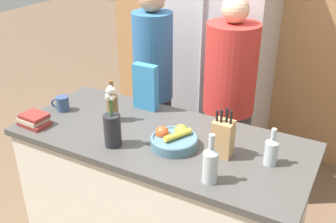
{
  "coord_description": "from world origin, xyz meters",
  "views": [
    {
      "loc": [
        1.0,
        -1.74,
        2.08
      ],
      "look_at": [
        0.0,
        0.1,
        1.03
      ],
      "focal_mm": 42.0,
      "sensor_mm": 36.0,
      "label": 1
    }
  ],
  "objects_px": {
    "fruit_bowl": "(174,139)",
    "book_stack": "(34,120)",
    "coffee_mug": "(62,104)",
    "person_at_sink": "(153,80)",
    "refrigerator": "(222,52)",
    "person_in_blue": "(229,95)",
    "cereal_box": "(146,87)",
    "flower_vase": "(112,126)",
    "knife_block": "(223,138)",
    "bottle_oil": "(210,163)",
    "bottle_vinegar": "(112,105)",
    "bottle_wine": "(271,150)"
  },
  "relations": [
    {
      "from": "cereal_box",
      "to": "person_in_blue",
      "type": "height_order",
      "value": "person_in_blue"
    },
    {
      "from": "refrigerator",
      "to": "coffee_mug",
      "type": "xyz_separation_m",
      "value": [
        -0.59,
        -1.37,
        -0.06
      ]
    },
    {
      "from": "fruit_bowl",
      "to": "flower_vase",
      "type": "height_order",
      "value": "flower_vase"
    },
    {
      "from": "refrigerator",
      "to": "person_in_blue",
      "type": "distance_m",
      "value": 0.66
    },
    {
      "from": "coffee_mug",
      "to": "book_stack",
      "type": "bearing_deg",
      "value": -93.28
    },
    {
      "from": "fruit_bowl",
      "to": "book_stack",
      "type": "height_order",
      "value": "fruit_bowl"
    },
    {
      "from": "coffee_mug",
      "to": "bottle_oil",
      "type": "distance_m",
      "value": 1.19
    },
    {
      "from": "flower_vase",
      "to": "person_in_blue",
      "type": "height_order",
      "value": "person_in_blue"
    },
    {
      "from": "knife_block",
      "to": "bottle_oil",
      "type": "distance_m",
      "value": 0.25
    },
    {
      "from": "knife_block",
      "to": "person_at_sink",
      "type": "bearing_deg",
      "value": 140.28
    },
    {
      "from": "fruit_bowl",
      "to": "flower_vase",
      "type": "distance_m",
      "value": 0.35
    },
    {
      "from": "flower_vase",
      "to": "bottle_wine",
      "type": "xyz_separation_m",
      "value": [
        0.83,
        0.24,
        -0.04
      ]
    },
    {
      "from": "knife_block",
      "to": "cereal_box",
      "type": "xyz_separation_m",
      "value": [
        -0.66,
        0.29,
        0.05
      ]
    },
    {
      "from": "refrigerator",
      "to": "cereal_box",
      "type": "relative_size",
      "value": 6.57
    },
    {
      "from": "knife_block",
      "to": "book_stack",
      "type": "xyz_separation_m",
      "value": [
        -1.15,
        -0.24,
        -0.07
      ]
    },
    {
      "from": "coffee_mug",
      "to": "person_at_sink",
      "type": "xyz_separation_m",
      "value": [
        0.28,
        0.71,
        -0.03
      ]
    },
    {
      "from": "fruit_bowl",
      "to": "bottle_oil",
      "type": "relative_size",
      "value": 1.03
    },
    {
      "from": "flower_vase",
      "to": "bottle_oil",
      "type": "bearing_deg",
      "value": -4.7
    },
    {
      "from": "fruit_bowl",
      "to": "coffee_mug",
      "type": "bearing_deg",
      "value": 177.29
    },
    {
      "from": "refrigerator",
      "to": "bottle_vinegar",
      "type": "xyz_separation_m",
      "value": [
        -0.21,
        -1.33,
        -0.0
      ]
    },
    {
      "from": "flower_vase",
      "to": "cereal_box",
      "type": "distance_m",
      "value": 0.5
    },
    {
      "from": "book_stack",
      "to": "bottle_oil",
      "type": "distance_m",
      "value": 1.18
    },
    {
      "from": "book_stack",
      "to": "person_at_sink",
      "type": "height_order",
      "value": "person_at_sink"
    },
    {
      "from": "cereal_box",
      "to": "coffee_mug",
      "type": "relative_size",
      "value": 2.72
    },
    {
      "from": "person_at_sink",
      "to": "coffee_mug",
      "type": "bearing_deg",
      "value": -106.95
    },
    {
      "from": "book_stack",
      "to": "bottle_oil",
      "type": "bearing_deg",
      "value": -0.54
    },
    {
      "from": "bottle_vinegar",
      "to": "person_in_blue",
      "type": "height_order",
      "value": "person_in_blue"
    },
    {
      "from": "fruit_bowl",
      "to": "book_stack",
      "type": "relative_size",
      "value": 1.42
    },
    {
      "from": "flower_vase",
      "to": "cereal_box",
      "type": "xyz_separation_m",
      "value": [
        -0.08,
        0.49,
        0.03
      ]
    },
    {
      "from": "person_in_blue",
      "to": "bottle_vinegar",
      "type": "bearing_deg",
      "value": -99.16
    },
    {
      "from": "refrigerator",
      "to": "knife_block",
      "type": "relative_size",
      "value": 7.21
    },
    {
      "from": "knife_block",
      "to": "coffee_mug",
      "type": "xyz_separation_m",
      "value": [
        -1.13,
        -0.0,
        -0.06
      ]
    },
    {
      "from": "cereal_box",
      "to": "bottle_vinegar",
      "type": "xyz_separation_m",
      "value": [
        -0.09,
        -0.25,
        -0.05
      ]
    },
    {
      "from": "flower_vase",
      "to": "person_at_sink",
      "type": "relative_size",
      "value": 0.22
    },
    {
      "from": "bottle_vinegar",
      "to": "cereal_box",
      "type": "bearing_deg",
      "value": 69.66
    },
    {
      "from": "fruit_bowl",
      "to": "knife_block",
      "type": "distance_m",
      "value": 0.29
    },
    {
      "from": "flower_vase",
      "to": "person_at_sink",
      "type": "xyz_separation_m",
      "value": [
        -0.27,
        0.91,
        -0.1
      ]
    },
    {
      "from": "knife_block",
      "to": "refrigerator",
      "type": "bearing_deg",
      "value": 111.72
    },
    {
      "from": "refrigerator",
      "to": "flower_vase",
      "type": "height_order",
      "value": "refrigerator"
    },
    {
      "from": "flower_vase",
      "to": "cereal_box",
      "type": "height_order",
      "value": "flower_vase"
    },
    {
      "from": "book_stack",
      "to": "bottle_vinegar",
      "type": "distance_m",
      "value": 0.49
    },
    {
      "from": "fruit_bowl",
      "to": "book_stack",
      "type": "bearing_deg",
      "value": -167.18
    },
    {
      "from": "fruit_bowl",
      "to": "person_at_sink",
      "type": "relative_size",
      "value": 0.16
    },
    {
      "from": "bottle_wine",
      "to": "person_in_blue",
      "type": "xyz_separation_m",
      "value": [
        -0.51,
        0.75,
        -0.09
      ]
    },
    {
      "from": "flower_vase",
      "to": "coffee_mug",
      "type": "distance_m",
      "value": 0.59
    },
    {
      "from": "knife_block",
      "to": "person_at_sink",
      "type": "height_order",
      "value": "person_at_sink"
    },
    {
      "from": "knife_block",
      "to": "flower_vase",
      "type": "distance_m",
      "value": 0.61
    },
    {
      "from": "flower_vase",
      "to": "bottle_wine",
      "type": "bearing_deg",
      "value": 16.11
    },
    {
      "from": "person_in_blue",
      "to": "fruit_bowl",
      "type": "bearing_deg",
      "value": -66.85
    },
    {
      "from": "bottle_vinegar",
      "to": "bottle_wine",
      "type": "relative_size",
      "value": 1.31
    }
  ]
}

